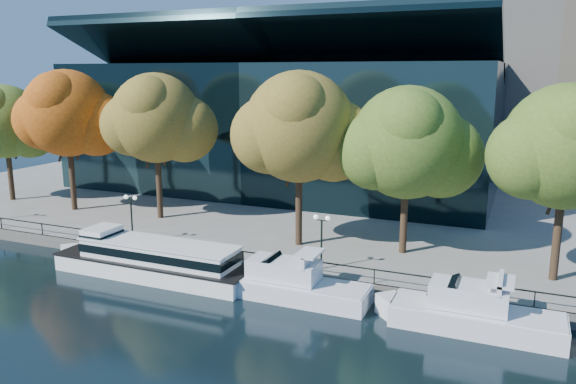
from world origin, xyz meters
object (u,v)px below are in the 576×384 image
at_px(tree_2, 157,120).
at_px(tree_3, 301,129).
at_px(lamp_2, 322,229).
at_px(cruiser_far, 468,311).
at_px(tree_4, 409,145).
at_px(cruiser_near, 285,282).
at_px(tour_boat, 149,258).
at_px(lamp_1, 131,208).
at_px(tree_1, 68,115).
at_px(tree_0, 6,123).
at_px(tree_5, 569,150).

distance_m(tree_2, tree_3, 16.09).
bearing_deg(lamp_2, cruiser_far, -20.23).
xyz_separation_m(tree_4, lamp_2, (-4.84, -6.07, -5.61)).
bearing_deg(tree_4, cruiser_near, -122.23).
relative_size(tour_boat, lamp_1, 4.31).
height_order(tour_boat, tree_3, tree_3).
bearing_deg(tour_boat, tree_3, 44.36).
xyz_separation_m(tour_boat, cruiser_far, (23.05, -0.08, -0.25)).
bearing_deg(cruiser_near, tree_4, 57.77).
relative_size(cruiser_far, tree_1, 0.77).
bearing_deg(cruiser_far, tree_0, 166.87).
bearing_deg(tree_5, tour_boat, -163.98).
bearing_deg(tour_boat, tree_0, 156.80).
height_order(tree_0, tree_5, tree_5).
bearing_deg(tree_4, tree_5, -9.80).
bearing_deg(tree_4, cruiser_far, -59.81).
distance_m(tour_boat, cruiser_near, 11.09).
relative_size(tree_0, lamp_1, 3.17).
relative_size(tour_boat, tree_1, 1.21).
bearing_deg(cruiser_far, tree_2, 158.99).
height_order(tree_0, tree_4, tree_4).
xyz_separation_m(tree_2, tree_3, (15.84, -2.82, -0.00)).
distance_m(tree_1, tree_4, 34.52).
relative_size(tour_boat, tree_5, 1.29).
height_order(tour_boat, cruiser_near, cruiser_near).
relative_size(tree_5, lamp_2, 3.33).
bearing_deg(tree_4, lamp_2, -128.59).
height_order(tree_3, tree_5, tree_3).
relative_size(tree_3, lamp_2, 3.53).
bearing_deg(tree_5, cruiser_far, -121.56).
bearing_deg(tree_4, tour_boat, -150.08).
height_order(cruiser_far, tree_0, tree_0).
bearing_deg(tree_0, lamp_2, -11.13).
xyz_separation_m(tour_boat, tree_2, (-7.00, 11.46, 9.18)).
bearing_deg(cruiser_near, tree_5, 24.94).
distance_m(cruiser_near, tree_1, 31.77).
bearing_deg(tour_boat, tree_5, 16.02).
xyz_separation_m(cruiser_near, lamp_1, (-15.56, 3.69, 2.91)).
relative_size(cruiser_far, lamp_2, 2.75).
xyz_separation_m(tree_4, tree_5, (10.81, -1.87, 0.48)).
distance_m(tree_1, tree_2, 10.28).
bearing_deg(cruiser_near, tree_2, 148.00).
relative_size(cruiser_near, lamp_1, 2.95).
height_order(cruiser_far, lamp_2, lamp_2).
relative_size(tour_boat, cruiser_far, 1.57).
bearing_deg(tree_1, tree_0, 174.93).
bearing_deg(tree_4, tree_1, 178.63).
distance_m(cruiser_far, tree_3, 19.15).
distance_m(tree_0, tree_3, 36.08).
height_order(cruiser_far, tree_4, tree_4).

